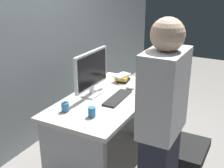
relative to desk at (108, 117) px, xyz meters
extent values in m
plane|color=gray|center=(0.00, 0.00, -0.50)|extent=(9.00, 9.00, 0.00)
cube|color=gray|center=(0.00, 0.96, 1.00)|extent=(6.40, 0.10, 3.00)
cube|color=beige|center=(0.00, 0.00, 0.20)|extent=(1.39, 0.73, 0.04)
cube|color=#B2B2B7|center=(-0.64, 0.00, -0.16)|extent=(0.06, 0.65, 0.68)
cube|color=#B2B2B7|center=(0.64, 0.00, -0.16)|extent=(0.06, 0.65, 0.68)
cube|color=black|center=(-0.15, -0.80, -0.04)|extent=(0.44, 0.44, 0.08)
cube|color=black|center=(-0.15, -0.61, 0.22)|extent=(0.40, 0.06, 0.44)
cube|color=silver|center=(-0.61, -0.76, 0.64)|extent=(0.40, 0.24, 0.58)
sphere|color=beige|center=(-0.61, -0.76, 1.03)|extent=(0.22, 0.22, 0.22)
cube|color=silver|center=(-0.03, 0.16, 0.23)|extent=(0.20, 0.14, 0.02)
cube|color=silver|center=(-0.03, 0.16, 0.28)|extent=(0.04, 0.03, 0.08)
cube|color=silver|center=(-0.03, 0.16, 0.50)|extent=(0.54, 0.04, 0.36)
cube|color=black|center=(-0.03, 0.15, 0.50)|extent=(0.50, 0.01, 0.32)
cube|color=#262626|center=(0.01, -0.11, 0.23)|extent=(0.43, 0.15, 0.02)
ellipsoid|color=white|center=(0.31, -0.10, 0.24)|extent=(0.06, 0.10, 0.03)
cylinder|color=#3372B2|center=(-0.43, -0.08, 0.27)|extent=(0.07, 0.07, 0.09)
cylinder|color=#3372B2|center=(-0.45, 0.18, 0.27)|extent=(0.07, 0.07, 0.08)
cube|color=black|center=(0.48, 0.06, 0.24)|extent=(0.17, 0.13, 0.03)
cube|color=gold|center=(0.47, 0.08, 0.27)|extent=(0.18, 0.17, 0.03)
cube|color=white|center=(0.48, 0.08, 0.29)|extent=(0.22, 0.16, 0.02)
cube|color=black|center=(0.53, -0.18, 0.23)|extent=(0.08, 0.15, 0.01)
camera|label=1|loc=(-2.37, -1.31, 1.40)|focal=47.70mm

